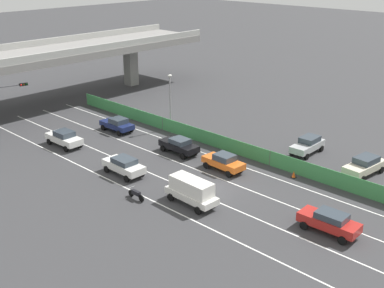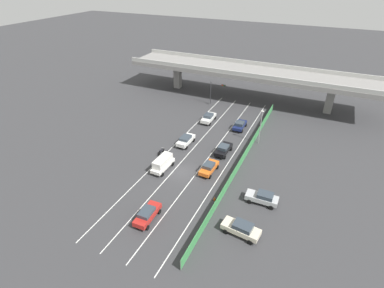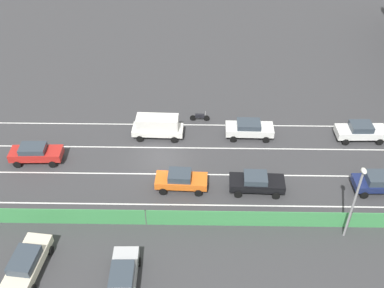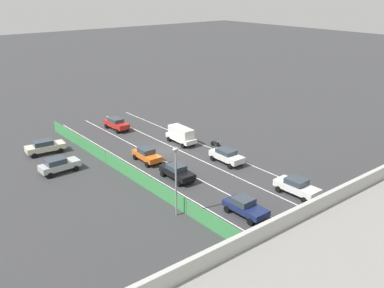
% 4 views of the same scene
% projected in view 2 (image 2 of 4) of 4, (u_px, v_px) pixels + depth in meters
% --- Properties ---
extents(ground_plane, '(300.00, 300.00, 0.00)m').
position_uv_depth(ground_plane, '(184.00, 172.00, 47.13)').
color(ground_plane, '#38383A').
extents(lane_line_left_edge, '(0.14, 49.72, 0.01)m').
position_uv_depth(lane_line_left_edge, '(175.00, 145.00, 54.42)').
color(lane_line_left_edge, silver).
rests_on(lane_line_left_edge, ground).
extents(lane_line_mid_left, '(0.14, 49.72, 0.01)m').
position_uv_depth(lane_line_mid_left, '(193.00, 149.00, 53.10)').
color(lane_line_mid_left, silver).
rests_on(lane_line_mid_left, ground).
extents(lane_line_mid_right, '(0.14, 49.72, 0.01)m').
position_uv_depth(lane_line_mid_right, '(211.00, 154.00, 51.79)').
color(lane_line_mid_right, silver).
rests_on(lane_line_mid_right, ground).
extents(lane_line_right_edge, '(0.14, 49.72, 0.01)m').
position_uv_depth(lane_line_right_edge, '(231.00, 159.00, 50.48)').
color(lane_line_right_edge, silver).
rests_on(lane_line_right_edge, ground).
extents(elevated_overpass, '(58.57, 10.03, 8.05)m').
position_uv_depth(elevated_overpass, '(248.00, 73.00, 69.95)').
color(elevated_overpass, gray).
rests_on(elevated_overpass, ground).
extents(green_fence, '(0.10, 45.82, 1.53)m').
position_uv_depth(green_fence, '(243.00, 158.00, 49.33)').
color(green_fence, '#3D8E4C').
rests_on(green_fence, ground).
extents(car_sedan_red, '(2.03, 4.54, 1.67)m').
position_uv_depth(car_sedan_red, '(147.00, 214.00, 37.92)').
color(car_sedan_red, red).
rests_on(car_sedan_red, ground).
extents(car_taxi_orange, '(2.06, 4.30, 1.67)m').
position_uv_depth(car_taxi_orange, '(209.00, 167.00, 46.75)').
color(car_taxi_orange, orange).
rests_on(car_taxi_orange, ground).
extents(car_sedan_white, '(2.12, 4.67, 1.71)m').
position_uv_depth(car_sedan_white, '(209.00, 118.00, 62.08)').
color(car_sedan_white, white).
rests_on(car_sedan_white, ground).
extents(car_van_white, '(2.07, 4.78, 2.21)m').
position_uv_depth(car_van_white, '(163.00, 163.00, 47.22)').
color(car_van_white, silver).
rests_on(car_van_white, ground).
extents(car_sedan_black, '(2.13, 4.53, 1.63)m').
position_uv_depth(car_sedan_black, '(223.00, 149.00, 51.47)').
color(car_sedan_black, black).
rests_on(car_sedan_black, ground).
extents(car_sedan_navy, '(2.12, 4.32, 1.63)m').
position_uv_depth(car_sedan_navy, '(240.00, 125.00, 59.30)').
color(car_sedan_navy, navy).
rests_on(car_sedan_navy, ground).
extents(car_hatchback_white, '(2.07, 4.48, 1.65)m').
position_uv_depth(car_hatchback_white, '(186.00, 140.00, 54.11)').
color(car_hatchback_white, silver).
rests_on(car_hatchback_white, ground).
extents(motorcycle, '(0.60, 1.95, 0.93)m').
position_uv_depth(motorcycle, '(161.00, 151.00, 51.65)').
color(motorcycle, black).
rests_on(motorcycle, ground).
extents(parked_sedan_cream, '(4.83, 2.46, 1.74)m').
position_uv_depth(parked_sedan_cream, '(241.00, 228.00, 35.82)').
color(parked_sedan_cream, beige).
rests_on(parked_sedan_cream, ground).
extents(parked_wagon_silver, '(4.42, 2.02, 1.73)m').
position_uv_depth(parked_wagon_silver, '(263.00, 197.00, 40.62)').
color(parked_wagon_silver, '#B2B5B7').
rests_on(parked_wagon_silver, ground).
extents(traffic_light, '(3.93, 1.25, 5.68)m').
position_uv_depth(traffic_light, '(216.00, 89.00, 67.67)').
color(traffic_light, '#47474C').
rests_on(traffic_light, ground).
extents(street_lamp, '(0.60, 0.36, 6.55)m').
position_uv_depth(street_lamp, '(261.00, 124.00, 52.90)').
color(street_lamp, gray).
rests_on(street_lamp, ground).
extents(traffic_cone, '(0.47, 0.47, 0.65)m').
position_uv_depth(traffic_cone, '(215.00, 198.00, 41.42)').
color(traffic_cone, orange).
rests_on(traffic_cone, ground).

